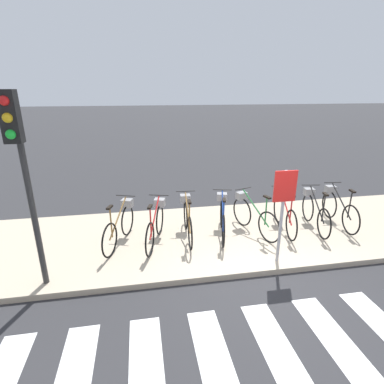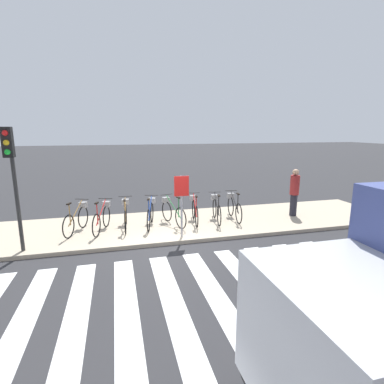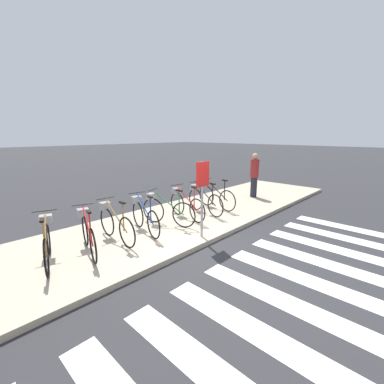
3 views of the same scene
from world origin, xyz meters
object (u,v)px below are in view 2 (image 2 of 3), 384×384
object	(u,v)px
pedestrian	(294,191)
sign_post	(182,196)
parked_bicycle_0	(77,218)
traffic_light	(11,164)
parked_bicycle_5	(195,210)
parked_bicycle_3	(151,213)
parked_bicycle_7	(234,207)
parked_bicycle_6	(216,209)
parked_bicycle_1	(102,217)
parked_bicycle_2	(126,214)
parked_bicycle_4	(172,211)

from	to	relation	value
pedestrian	sign_post	distance (m)	4.81
parked_bicycle_0	pedestrian	bearing A→B (deg)	-0.59
parked_bicycle_0	traffic_light	bearing A→B (deg)	-132.60
parked_bicycle_0	parked_bicycle_5	world-z (taller)	same
parked_bicycle_3	parked_bicycle_7	size ratio (longest dim) A/B	0.98
parked_bicycle_6	parked_bicycle_7	distance (m)	0.72
parked_bicycle_7	traffic_light	distance (m)	7.10
parked_bicycle_1	pedestrian	world-z (taller)	pedestrian
sign_post	parked_bicycle_6	bearing A→B (deg)	40.29
parked_bicycle_0	parked_bicycle_2	xyz separation A→B (m)	(1.51, 0.05, 0.00)
parked_bicycle_5	traffic_light	distance (m)	5.71
parked_bicycle_1	pedestrian	xyz separation A→B (m)	(6.99, 0.02, 0.49)
parked_bicycle_4	parked_bicycle_5	bearing A→B (deg)	1.70
parked_bicycle_7	parked_bicycle_0	bearing A→B (deg)	-179.19
traffic_light	parked_bicycle_4	bearing A→B (deg)	17.84
traffic_light	sign_post	distance (m)	4.54
parked_bicycle_4	traffic_light	distance (m)	4.98
pedestrian	traffic_light	distance (m)	9.25
parked_bicycle_1	parked_bicycle_4	world-z (taller)	same
parked_bicycle_6	sign_post	world-z (taller)	sign_post
parked_bicycle_1	traffic_light	bearing A→B (deg)	-147.97
parked_bicycle_4	parked_bicycle_7	world-z (taller)	same
parked_bicycle_4	sign_post	world-z (taller)	sign_post
parked_bicycle_3	parked_bicycle_5	world-z (taller)	same
parked_bicycle_1	parked_bicycle_6	distance (m)	3.91
parked_bicycle_3	parked_bicycle_2	bearing A→B (deg)	177.42
parked_bicycle_4	pedestrian	size ratio (longest dim) A/B	0.93
parked_bicycle_4	pedestrian	world-z (taller)	pedestrian
parked_bicycle_3	pedestrian	bearing A→B (deg)	-1.02
pedestrian	parked_bicycle_4	bearing A→B (deg)	178.81
sign_post	parked_bicycle_5	bearing A→B (deg)	60.78
parked_bicycle_2	traffic_light	world-z (taller)	traffic_light
parked_bicycle_4	parked_bicycle_7	distance (m)	2.31
parked_bicycle_5	parked_bicycle_2	bearing A→B (deg)	179.69
parked_bicycle_5	pedestrian	distance (m)	3.89
parked_bicycle_1	traffic_light	size ratio (longest dim) A/B	0.51
parked_bicycle_3	parked_bicycle_7	world-z (taller)	same
pedestrian	parked_bicycle_0	bearing A→B (deg)	179.41
parked_bicycle_0	parked_bicycle_5	xyz separation A→B (m)	(3.90, 0.04, 0.00)
sign_post	parked_bicycle_7	bearing A→B (deg)	31.94
parked_bicycle_1	parked_bicycle_2	world-z (taller)	same
parked_bicycle_0	traffic_light	xyz separation A→B (m)	(-1.28, -1.39, 1.92)
parked_bicycle_2	parked_bicycle_3	bearing A→B (deg)	-2.58
pedestrian	sign_post	bearing A→B (deg)	-164.82
parked_bicycle_6	parked_bicycle_5	bearing A→B (deg)	175.78
parked_bicycle_0	parked_bicycle_1	size ratio (longest dim) A/B	0.98
traffic_light	pedestrian	bearing A→B (deg)	8.24
parked_bicycle_5	parked_bicycle_7	size ratio (longest dim) A/B	0.99
parked_bicycle_3	parked_bicycle_4	distance (m)	0.75
parked_bicycle_7	pedestrian	size ratio (longest dim) A/B	0.96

